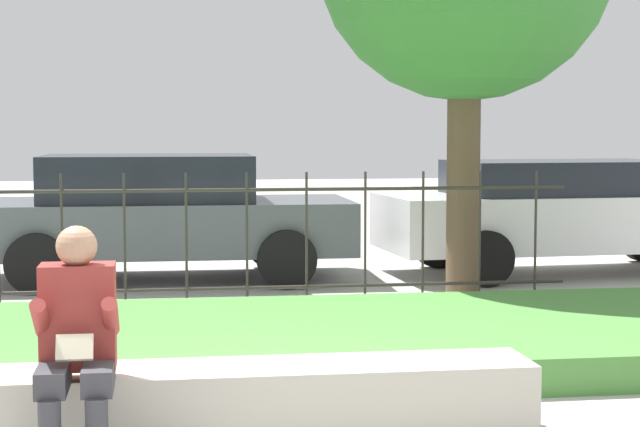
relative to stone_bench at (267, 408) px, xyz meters
name	(u,v)px	position (x,y,z in m)	size (l,w,h in m)	color
stone_bench	(267,408)	(0.00, 0.00, 0.00)	(2.94, 0.53, 0.43)	#B7B2A3
person_seated_reader	(77,339)	(-0.99, -0.30, 0.47)	(0.42, 0.73, 1.23)	black
grass_berm	(230,344)	(-0.06, 2.12, -0.07)	(8.59, 2.83, 0.25)	#4C893D
iron_fence	(217,242)	(-0.06, 3.94, 0.50)	(6.59, 0.03, 1.32)	#332D28
car_parked_right	(569,212)	(4.24, 6.33, 0.54)	(4.64, 2.06, 1.34)	silver
car_parked_center	(159,214)	(-0.58, 6.47, 0.57)	(4.25, 2.01, 1.42)	#4C5156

